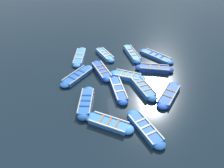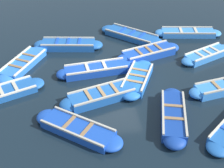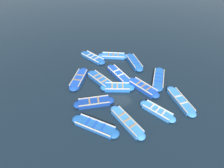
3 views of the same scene
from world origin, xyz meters
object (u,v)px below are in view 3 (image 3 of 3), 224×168
Objects in this scene: boat_end_of_row at (93,58)px; boat_near_quay at (127,122)px; boat_centre at (118,74)px; boat_far_corner at (95,126)px; boat_stern_in at (159,79)px; boat_tucked at (180,101)px; boat_broadside at (100,80)px; boat_bow_out at (117,87)px; boat_outer_left at (94,102)px; boat_alongside at (113,56)px; boat_outer_right at (157,111)px; boat_inner_gap at (143,87)px; boat_mid_row at (79,79)px; boat_drifting at (134,62)px; buoy_orange_near at (80,103)px.

boat_near_quay is at bearing 84.54° from boat_end_of_row.
boat_far_corner is (4.53, 4.94, -0.03)m from boat_centre.
boat_stern_in is at bearing 124.79° from boat_end_of_row.
boat_tucked is 1.03× the size of boat_broadside.
boat_far_corner is (3.49, 3.14, -0.03)m from boat_bow_out.
boat_outer_left is 0.95× the size of boat_broadside.
boat_centre is at bearing 72.30° from boat_alongside.
boat_outer_right is 0.88× the size of boat_inner_gap.
boat_outer_left is at bearing 92.71° from boat_mid_row.
boat_bow_out is 0.91× the size of boat_far_corner.
boat_centre is at bearing -111.12° from boat_near_quay.
boat_far_corner is (5.65, 8.44, -0.01)m from boat_alongside.
boat_outer_right reaches higher than boat_stern_in.
boat_tucked is (-2.04, 9.18, -0.01)m from boat_alongside.
boat_alongside is 0.93× the size of boat_drifting.
boat_outer_right is (-1.63, 3.99, -0.01)m from boat_bow_out.
boat_stern_in is 1.09× the size of boat_bow_out.
boat_tucked is 10.83m from boat_end_of_row.
boat_end_of_row is (0.21, -6.01, -0.03)m from boat_bow_out.
boat_near_quay reaches higher than boat_drifting.
buoy_orange_near is (8.00, -3.50, -0.01)m from boat_tucked.
buoy_orange_near is at bearing 24.28° from boat_centre.
boat_centre reaches higher than boat_far_corner.
boat_far_corner is at bearing 70.54° from boat_outer_left.
boat_broadside is (1.01, -1.76, 0.01)m from boat_bow_out.
boat_broadside is at bearing -23.39° from boat_stern_in.
boat_tucked is at bearing 136.26° from boat_mid_row.
buoy_orange_near is at bearing -83.62° from boat_far_corner.
boat_end_of_row is 4.33m from boat_broadside.
boat_far_corner is at bearing 18.15° from boat_stern_in.
boat_bow_out is 6.02m from boat_end_of_row.
boat_broadside is at bearing -60.11° from boat_bow_out.
boat_far_corner is 0.93× the size of boat_end_of_row.
boat_outer_left is 5.33m from boat_outer_right.
boat_outer_right is at bearing 2.36° from boat_tucked.
boat_centre is 1.01× the size of boat_drifting.
boat_tucked is 14.13× the size of buoy_orange_near.
boat_end_of_row reaches higher than boat_tucked.
boat_end_of_row is (-0.94, -9.87, -0.04)m from boat_near_quay.
boat_alongside is at bearing -93.23° from boat_outer_right.
boat_outer_left is at bearing -2.26° from boat_inner_gap.
boat_stern_in is 3.67m from boat_drifting.
boat_near_quay reaches higher than boat_outer_right.
boat_outer_right is (2.04, 7.03, -0.02)m from boat_drifting.
boat_centre is (1.12, 3.50, 0.03)m from boat_alongside.
boat_mid_row is (4.49, -6.86, -0.01)m from boat_outer_right.
boat_centre reaches higher than boat_stern_in.
boat_broadside is (0.81, 4.25, 0.04)m from boat_end_of_row.
boat_broadside is (2.05, 0.04, 0.01)m from boat_centre.
boat_outer_left reaches higher than boat_centre.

